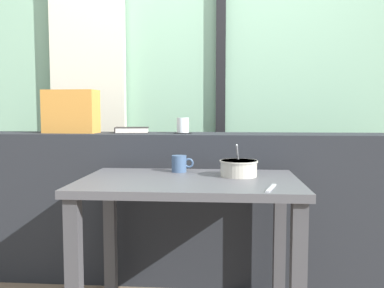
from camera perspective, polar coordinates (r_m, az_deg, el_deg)
The scene contains 12 objects.
outdoor_backdrop at distance 3.16m, azimuth 0.87°, elevation 11.61°, with size 4.80×0.08×2.80m, color #84B293.
curtain_left_panel at distance 3.20m, azimuth -14.19°, elevation 8.68°, with size 0.56×0.06×2.50m, color beige.
window_divider_post at distance 3.07m, azimuth 4.00°, elevation 9.92°, with size 0.07×0.05×2.60m, color black.
dark_console_ledge at distance 2.51m, azimuth -0.14°, elevation -8.62°, with size 2.80×0.33×0.88m, color #23262B.
breakfast_table at distance 1.93m, azimuth -0.37°, elevation -8.42°, with size 1.01×0.65×0.70m.
coaster_square at distance 2.45m, azimuth -1.27°, elevation 1.53°, with size 0.10×0.10×0.01m, color black.
juice_glass at distance 2.45m, azimuth -1.27°, elevation 2.53°, with size 0.07×0.07×0.09m.
closed_book at distance 2.54m, azimuth -8.34°, elevation 1.93°, with size 0.22×0.16×0.03m.
throw_pillow at distance 2.60m, azimuth -16.41°, elevation 4.34°, with size 0.32×0.14×0.26m, color #D18938.
soup_bowl at distance 1.98m, azimuth 6.48°, elevation -3.38°, with size 0.18×0.18×0.16m.
fork_utensil at distance 1.70m, azimuth 10.89°, elevation -6.01°, with size 0.02×0.17×0.01m, color silver.
ceramic_mug at distance 2.11m, azimuth -1.74°, elevation -2.75°, with size 0.11×0.08×0.08m.
Camera 1 is at (0.19, -1.89, 1.02)m, focal length 38.50 mm.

